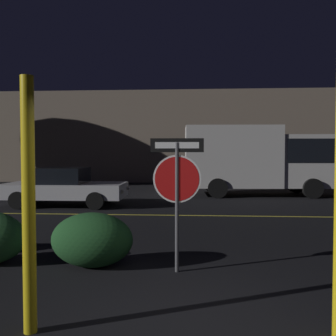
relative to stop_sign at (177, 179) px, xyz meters
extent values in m
cube|color=gold|center=(0.23, 5.42, -1.49)|extent=(42.07, 0.12, 0.01)
cylinder|color=#4C4C51|center=(0.00, 0.00, -0.46)|extent=(0.06, 0.06, 2.07)
cylinder|color=white|center=(0.00, 0.00, -0.01)|extent=(0.76, 0.02, 0.76)
cylinder|color=#B71414|center=(0.00, 0.00, -0.01)|extent=(0.71, 0.03, 0.71)
cube|color=black|center=(0.00, 0.00, 0.53)|extent=(0.85, 0.04, 0.22)
cube|color=white|center=(0.00, 0.00, 0.53)|extent=(0.69, 0.04, 0.10)
cylinder|color=yellow|center=(-1.46, -2.13, -0.14)|extent=(0.14, 0.14, 2.70)
ellipsoid|color=#1E4C23|center=(-1.42, 0.16, -1.04)|extent=(1.37, 0.89, 0.91)
cube|color=silver|center=(-4.36, 7.27, -0.94)|extent=(4.31, 2.00, 0.51)
cube|color=black|center=(-4.49, 7.27, -0.40)|extent=(1.74, 1.69, 0.56)
cylinder|color=black|center=(-3.05, 8.22, -1.19)|extent=(0.60, 0.21, 0.60)
cylinder|color=black|center=(-3.02, 6.36, -1.19)|extent=(0.60, 0.21, 0.60)
cylinder|color=black|center=(-5.70, 8.18, -1.19)|extent=(0.60, 0.21, 0.60)
cylinder|color=black|center=(-5.68, 6.32, -1.19)|extent=(0.60, 0.21, 0.60)
sphere|color=#F4EFCC|center=(-2.20, 7.90, -0.91)|extent=(0.14, 0.14, 0.14)
sphere|color=#F4EFCC|center=(-2.18, 6.70, -0.91)|extent=(0.14, 0.14, 0.14)
cube|color=silver|center=(5.28, 11.19, 0.05)|extent=(2.61, 2.29, 2.29)
cube|color=black|center=(5.28, 11.19, 0.51)|extent=(2.36, 2.33, 1.01)
cube|color=silver|center=(1.97, 11.06, 0.25)|extent=(4.20, 2.50, 2.69)
cylinder|color=black|center=(5.16, 12.31, -1.07)|extent=(0.85, 0.31, 0.84)
cylinder|color=black|center=(5.26, 10.07, -1.07)|extent=(0.85, 0.31, 0.84)
cylinder|color=black|center=(1.19, 12.14, -1.07)|extent=(0.85, 0.31, 0.84)
cylinder|color=black|center=(1.28, 9.91, -1.07)|extent=(0.85, 0.31, 0.84)
cube|color=#7A6B5B|center=(-1.70, 19.51, 1.48)|extent=(37.73, 3.02, 5.95)
camera|label=1|loc=(0.26, -5.91, 0.40)|focal=40.00mm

